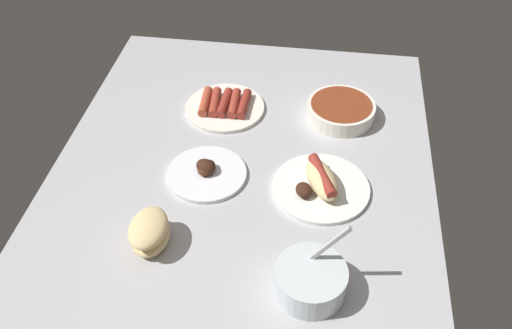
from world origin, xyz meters
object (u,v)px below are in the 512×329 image
Objects in this scene: bowl_coleslaw at (311,279)px; plate_sausages at (225,106)px; bread_stack at (150,232)px; plate_hotdog_assembled at (321,183)px; plate_grilled_meat at (207,172)px; bowl_chili at (341,110)px.

plate_sausages is (53.78, 26.54, -2.22)cm from bowl_coleslaw.
plate_sausages is at bearing -8.23° from bread_stack.
bowl_coleslaw is 60.01cm from plate_sausages.
plate_grilled_meat is at bearing 88.23° from plate_hotdog_assembled.
bread_stack reaches higher than plate_hotdog_assembled.
bowl_coleslaw is (-28.27, -26.14, 2.41)cm from plate_grilled_meat.
plate_hotdog_assembled is (-26.33, -26.99, 0.68)cm from plate_sausages.
plate_grilled_meat is 25.51cm from plate_sausages.
plate_grilled_meat is 38.58cm from bowl_coleslaw.
bread_stack is at bearing 141.96° from bowl_chili.
bread_stack is (-47.93, 37.51, 1.24)cm from bowl_chili.
plate_grilled_meat is at bearing 42.76° from bowl_coleslaw.
plate_hotdog_assembled is (-27.34, 3.73, -0.50)cm from bowl_chili.
plate_grilled_meat is at bearing -179.11° from plate_sausages.
plate_hotdog_assembled is (20.60, -33.78, -1.74)cm from bread_stack.
bread_stack is 0.56× the size of plate_hotdog_assembled.
plate_hotdog_assembled reaches higher than bowl_chili.
bread_stack is at bearing 121.37° from plate_hotdog_assembled.
plate_hotdog_assembled is at bearing -58.63° from bread_stack.
bowl_coleslaw is 0.76× the size of plate_sausages.
bread_stack is 47.48cm from plate_sausages.
bowl_coleslaw is 34.02cm from bread_stack.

